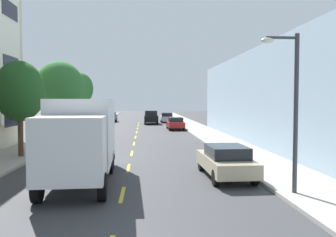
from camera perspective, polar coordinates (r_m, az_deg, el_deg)
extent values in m
plane|color=#38383A|center=(35.86, -5.15, -2.51)|extent=(160.00, 160.00, 0.00)
cube|color=#A39E93|center=(34.76, -17.03, -2.68)|extent=(3.20, 120.00, 0.14)
cube|color=#A39E93|center=(34.43, 6.68, -2.63)|extent=(3.20, 120.00, 0.14)
cube|color=yellow|center=(13.16, -7.39, -12.03)|extent=(0.14, 2.20, 0.01)
cube|color=yellow|center=(18.03, -6.41, -7.93)|extent=(0.14, 2.20, 0.01)
cube|color=yellow|center=(22.95, -5.87, -5.58)|extent=(0.14, 2.20, 0.01)
cube|color=yellow|center=(27.90, -5.51, -4.06)|extent=(0.14, 2.20, 0.01)
cube|color=yellow|center=(32.87, -5.27, -3.00)|extent=(0.14, 2.20, 0.01)
cube|color=yellow|center=(37.85, -5.09, -2.22)|extent=(0.14, 2.20, 0.01)
cube|color=yellow|center=(42.83, -4.95, -1.62)|extent=(0.14, 2.20, 0.01)
cube|color=yellow|center=(47.81, -4.84, -1.14)|extent=(0.14, 2.20, 0.01)
cube|color=yellow|center=(52.80, -4.75, -0.76)|extent=(0.14, 2.20, 0.01)
cube|color=white|center=(26.47, -24.61, 9.51)|extent=(0.55, 3.58, 9.45)
cube|color=#1E232D|center=(26.21, -23.80, 0.03)|extent=(0.04, 2.72, 1.10)
cube|color=#1E232D|center=(26.29, -23.97, 7.97)|extent=(0.04, 2.72, 1.10)
cube|color=#1E232D|center=(26.87, -24.14, 15.71)|extent=(0.04, 2.72, 1.10)
cube|color=#9EB7CC|center=(28.75, 22.81, 3.09)|extent=(10.00, 36.00, 7.18)
cylinder|color=#47331E|center=(22.33, -22.70, -2.48)|extent=(0.29, 0.29, 2.47)
ellipsoid|color=#1E4C1E|center=(22.24, -22.83, 4.09)|extent=(2.83, 2.83, 3.52)
cylinder|color=#47331E|center=(31.69, -17.01, -0.70)|extent=(0.24, 0.24, 2.64)
ellipsoid|color=#2D6B2D|center=(31.65, -17.10, 4.77)|extent=(4.16, 4.16, 4.54)
cylinder|color=#47331E|center=(41.22, -13.95, 0.58)|extent=(0.29, 0.29, 3.25)
ellipsoid|color=#2D6B2D|center=(41.21, -14.00, 4.72)|extent=(2.91, 2.91, 3.61)
cylinder|color=#38383D|center=(13.14, 19.93, 0.71)|extent=(0.16, 0.16, 5.57)
cylinder|color=#38383D|center=(13.10, 17.88, 12.32)|extent=(1.10, 0.10, 0.10)
ellipsoid|color=silver|center=(12.91, 15.77, 12.04)|extent=(0.44, 0.28, 0.20)
cube|color=white|center=(16.14, -13.29, -1.91)|extent=(2.62, 5.73, 2.79)
cube|color=white|center=(12.26, -15.58, -4.84)|extent=(2.38, 1.99, 2.20)
cube|color=black|center=(11.33, -16.35, -3.02)|extent=(2.02, 0.16, 0.97)
cube|color=black|center=(19.03, -12.21, -6.09)|extent=(2.40, 0.26, 0.24)
cylinder|color=black|center=(12.66, -20.35, -10.56)|extent=(0.32, 0.97, 0.96)
cylinder|color=black|center=(12.32, -10.58, -10.80)|extent=(0.32, 0.97, 0.96)
cylinder|color=black|center=(18.08, -15.95, -6.46)|extent=(0.32, 0.97, 0.96)
cylinder|color=black|center=(17.84, -9.18, -6.51)|extent=(0.32, 0.97, 0.96)
cylinder|color=black|center=(17.01, -16.58, -7.06)|extent=(0.32, 0.97, 0.96)
cylinder|color=black|center=(16.76, -9.38, -7.12)|extent=(0.32, 0.97, 0.96)
cube|color=tan|center=(15.90, 9.26, -7.12)|extent=(1.92, 4.55, 0.60)
cube|color=black|center=(15.60, 9.48, -5.27)|extent=(1.64, 2.20, 0.50)
cylinder|color=black|center=(17.61, 10.48, -7.14)|extent=(0.24, 0.67, 0.66)
cylinder|color=black|center=(17.25, 5.39, -7.31)|extent=(0.24, 0.67, 0.66)
cylinder|color=black|center=(14.75, 13.78, -9.15)|extent=(0.24, 0.67, 0.66)
cylinder|color=black|center=(14.32, 7.72, -9.46)|extent=(0.24, 0.67, 0.66)
cube|color=#B2B5BA|center=(55.06, -0.25, 0.07)|extent=(1.84, 4.71, 0.62)
cube|color=black|center=(54.66, -0.23, 0.66)|extent=(1.62, 2.83, 0.55)
cylinder|color=black|center=(56.72, 0.46, -0.16)|extent=(0.22, 0.66, 0.66)
cylinder|color=black|center=(56.63, -1.15, -0.17)|extent=(0.22, 0.66, 0.66)
cylinder|color=black|center=(53.54, 0.70, -0.35)|extent=(0.22, 0.66, 0.66)
cylinder|color=black|center=(53.44, -1.01, -0.35)|extent=(0.22, 0.66, 0.66)
cube|color=maroon|center=(24.13, -16.16, -3.74)|extent=(1.87, 4.72, 0.62)
cube|color=black|center=(24.44, -16.01, -2.27)|extent=(1.63, 2.84, 0.55)
cylinder|color=black|center=(22.81, -18.94, -4.95)|extent=(0.23, 0.66, 0.66)
cylinder|color=black|center=(22.46, -14.97, -5.01)|extent=(0.23, 0.66, 0.66)
cylinder|color=black|center=(25.89, -17.18, -4.00)|extent=(0.23, 0.66, 0.66)
cylinder|color=black|center=(25.59, -13.67, -4.03)|extent=(0.23, 0.66, 0.66)
cube|color=navy|center=(56.72, -9.24, 0.11)|extent=(1.81, 4.03, 0.62)
cube|color=black|center=(57.17, -9.19, 0.72)|extent=(1.56, 1.71, 0.55)
cylinder|color=black|center=(55.48, -10.18, -0.28)|extent=(0.23, 0.66, 0.66)
cylinder|color=black|center=(55.30, -8.61, -0.27)|extent=(0.23, 0.66, 0.66)
cylinder|color=black|center=(58.17, -9.83, -0.13)|extent=(0.23, 0.66, 0.66)
cylinder|color=black|center=(58.01, -8.34, -0.12)|extent=(0.23, 0.66, 0.66)
cube|color=#AD1E1E|center=(41.19, 1.18, -0.91)|extent=(1.84, 4.52, 0.60)
cube|color=black|center=(40.93, 1.21, -0.17)|extent=(1.61, 2.18, 0.50)
cylinder|color=black|center=(42.81, 2.03, -1.17)|extent=(0.23, 0.66, 0.66)
cylinder|color=black|center=(42.66, -0.08, -1.18)|extent=(0.23, 0.66, 0.66)
cylinder|color=black|center=(39.78, 2.53, -1.49)|extent=(0.23, 0.66, 0.66)
cylinder|color=black|center=(39.62, 0.26, -1.50)|extent=(0.23, 0.66, 0.66)
cube|color=black|center=(51.07, -2.77, 0.00)|extent=(1.95, 4.80, 0.90)
cube|color=black|center=(51.04, -2.77, 0.89)|extent=(1.72, 2.78, 0.70)
cylinder|color=black|center=(52.75, -1.86, -0.40)|extent=(0.22, 0.66, 0.66)
cylinder|color=black|center=(52.72, -3.74, -0.40)|extent=(0.22, 0.66, 0.66)
cylinder|color=black|center=(49.50, -1.72, -0.62)|extent=(0.22, 0.66, 0.66)
cylinder|color=black|center=(49.46, -3.73, -0.62)|extent=(0.22, 0.66, 0.66)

